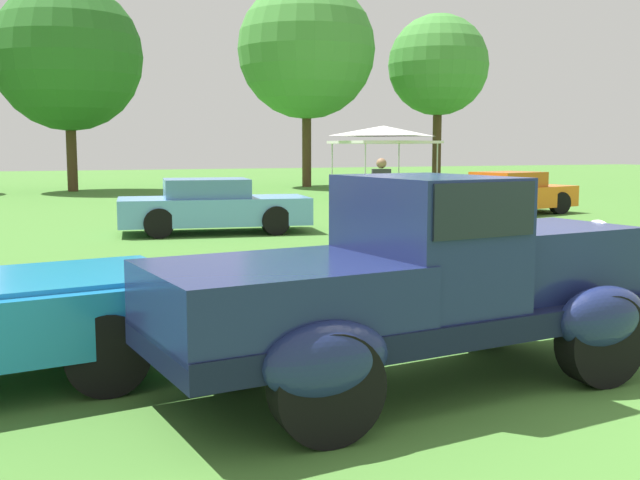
{
  "coord_description": "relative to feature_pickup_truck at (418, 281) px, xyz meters",
  "views": [
    {
      "loc": [
        -3.57,
        -5.21,
        1.93
      ],
      "look_at": [
        -0.62,
        1.87,
        0.99
      ],
      "focal_mm": 42.68,
      "sensor_mm": 36.0,
      "label": 1
    }
  ],
  "objects": [
    {
      "name": "feature_pickup_truck",
      "position": [
        0.0,
        0.0,
        0.0
      ],
      "size": [
        4.46,
        2.17,
        1.7
      ],
      "color": "black",
      "rests_on": "ground_plane"
    },
    {
      "name": "treeline_mid_right",
      "position": [
        10.59,
        29.12,
        5.64
      ],
      "size": [
        6.54,
        6.54,
        9.79
      ],
      "color": "#47331E",
      "rests_on": "ground_plane"
    },
    {
      "name": "canopy_tent_left_field",
      "position": [
        10.17,
        20.27,
        1.56
      ],
      "size": [
        3.24,
        3.24,
        2.71
      ],
      "color": "#B7B7BC",
      "rests_on": "ground_plane"
    },
    {
      "name": "show_car_skyblue",
      "position": [
        1.29,
        11.41,
        -0.27
      ],
      "size": [
        4.41,
        2.3,
        1.22
      ],
      "color": "#669EDB",
      "rests_on": "ground_plane"
    },
    {
      "name": "spectator_near_truck",
      "position": [
        4.44,
        9.28,
        0.05
      ],
      "size": [
        0.46,
        0.37,
        1.69
      ],
      "color": "#7F7056",
      "rests_on": "ground_plane"
    },
    {
      "name": "ground_plane",
      "position": [
        0.53,
        -0.03,
        -0.87
      ],
      "size": [
        120.0,
        120.0,
        0.0
      ],
      "primitive_type": "plane",
      "color": "#42752D"
    },
    {
      "name": "treeline_center",
      "position": [
        -0.23,
        29.47,
        4.88
      ],
      "size": [
        6.31,
        6.31,
        8.91
      ],
      "color": "#47331E",
      "rests_on": "ground_plane"
    },
    {
      "name": "treeline_far_right",
      "position": [
        17.18,
        27.99,
        5.07
      ],
      "size": [
        4.97,
        4.97,
        8.45
      ],
      "color": "#47331E",
      "rests_on": "ground_plane"
    },
    {
      "name": "show_car_orange",
      "position": [
        10.41,
        12.73,
        -0.27
      ],
      "size": [
        4.23,
        2.52,
        1.22
      ],
      "color": "orange",
      "rests_on": "ground_plane"
    }
  ]
}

